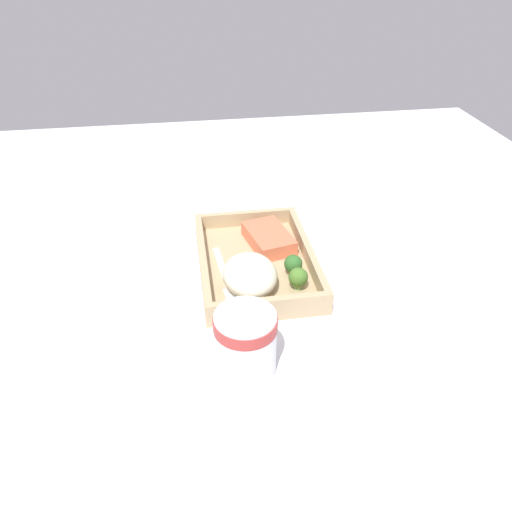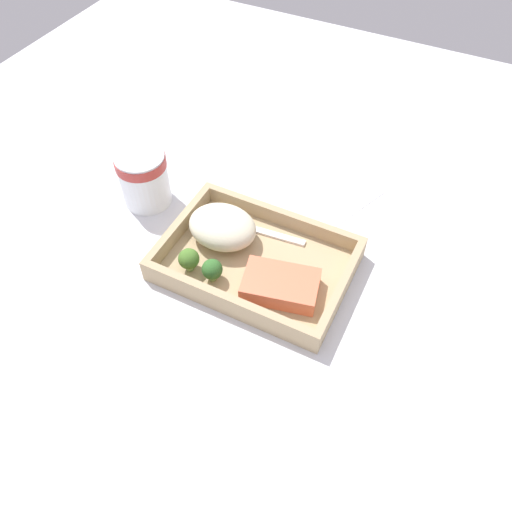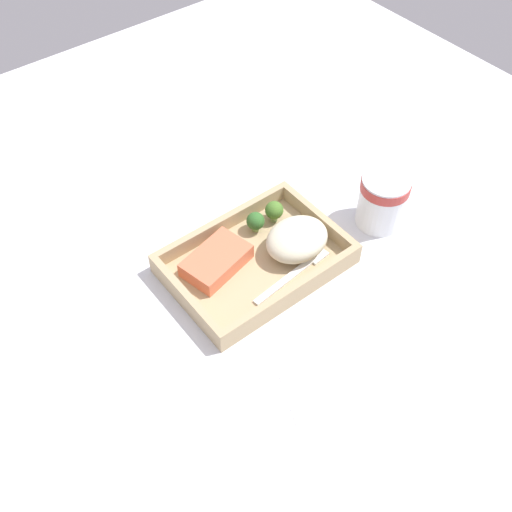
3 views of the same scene
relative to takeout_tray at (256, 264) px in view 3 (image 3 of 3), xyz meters
The scene contains 10 objects.
ground_plane 1.60cm from the takeout_tray, ahead, with size 160.00×160.00×2.00cm, color silver.
takeout_tray is the anchor object (origin of this frame).
tray_rim 2.01cm from the takeout_tray, ahead, with size 28.43×19.69×2.82cm.
salmon_fillet 6.75cm from the takeout_tray, 149.94° to the left, with size 10.84×6.83×2.76cm, color #E46C49.
mashed_potatoes 7.89cm from the takeout_tray, 16.75° to the right, with size 10.94×8.85×5.30cm, color beige.
broccoli_floret_1 10.46cm from the takeout_tray, 33.77° to the left, with size 3.18×3.18×3.99cm.
broccoli_floret_2 7.65cm from the takeout_tray, 52.55° to the left, with size 3.11×3.11×3.80cm.
fork 6.90cm from the takeout_tray, 57.93° to the right, with size 15.89×3.16×0.44cm.
paper_cup 24.46cm from the takeout_tray, 12.15° to the right, with size 8.39×8.39×9.75cm.
receipt_slip 21.51cm from the takeout_tray, 108.54° to the right, with size 7.58×14.00×0.24cm, color white.
Camera 3 is at (-38.72, -49.35, 76.48)cm, focal length 42.00 mm.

